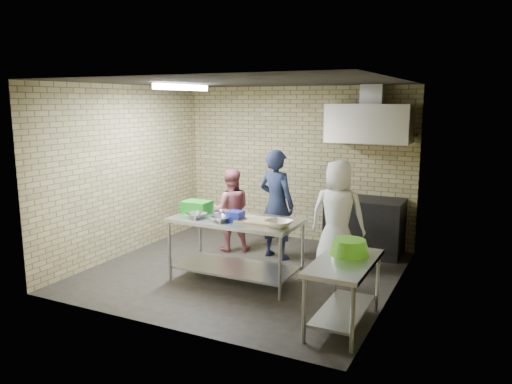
# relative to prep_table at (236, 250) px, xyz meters

# --- Properties ---
(floor) EXTENTS (4.20, 4.20, 0.00)m
(floor) POSITION_rel_prep_table_xyz_m (-0.07, 0.37, -0.44)
(floor) COLOR black
(floor) RESTS_ON ground
(ceiling) EXTENTS (4.20, 4.20, 0.00)m
(ceiling) POSITION_rel_prep_table_xyz_m (-0.07, 0.37, 2.26)
(ceiling) COLOR black
(ceiling) RESTS_ON ground
(back_wall) EXTENTS (4.20, 0.06, 2.70)m
(back_wall) POSITION_rel_prep_table_xyz_m (-0.07, 2.37, 0.91)
(back_wall) COLOR tan
(back_wall) RESTS_ON ground
(front_wall) EXTENTS (4.20, 0.06, 2.70)m
(front_wall) POSITION_rel_prep_table_xyz_m (-0.07, -1.63, 0.91)
(front_wall) COLOR tan
(front_wall) RESTS_ON ground
(left_wall) EXTENTS (0.06, 4.00, 2.70)m
(left_wall) POSITION_rel_prep_table_xyz_m (-2.17, 0.37, 0.91)
(left_wall) COLOR tan
(left_wall) RESTS_ON ground
(right_wall) EXTENTS (0.06, 4.00, 2.70)m
(right_wall) POSITION_rel_prep_table_xyz_m (2.03, 0.37, 0.91)
(right_wall) COLOR tan
(right_wall) RESTS_ON ground
(prep_table) EXTENTS (1.75, 0.88, 0.88)m
(prep_table) POSITION_rel_prep_table_xyz_m (0.00, 0.00, 0.00)
(prep_table) COLOR silver
(prep_table) RESTS_ON floor
(side_counter) EXTENTS (0.60, 1.20, 0.75)m
(side_counter) POSITION_rel_prep_table_xyz_m (1.73, -0.73, -0.06)
(side_counter) COLOR silver
(side_counter) RESTS_ON floor
(stove) EXTENTS (1.20, 0.70, 0.90)m
(stove) POSITION_rel_prep_table_xyz_m (1.28, 2.02, 0.01)
(stove) COLOR black
(stove) RESTS_ON floor
(range_hood) EXTENTS (1.30, 0.60, 0.60)m
(range_hood) POSITION_rel_prep_table_xyz_m (1.28, 2.07, 1.66)
(range_hood) COLOR silver
(range_hood) RESTS_ON back_wall
(hood_duct) EXTENTS (0.35, 0.30, 0.30)m
(hood_duct) POSITION_rel_prep_table_xyz_m (1.28, 2.22, 2.11)
(hood_duct) COLOR #A5A8AD
(hood_duct) RESTS_ON back_wall
(wall_shelf) EXTENTS (0.80, 0.20, 0.04)m
(wall_shelf) POSITION_rel_prep_table_xyz_m (1.58, 2.26, 1.48)
(wall_shelf) COLOR #3F2B19
(wall_shelf) RESTS_ON back_wall
(fluorescent_fixture) EXTENTS (0.10, 1.25, 0.08)m
(fluorescent_fixture) POSITION_rel_prep_table_xyz_m (-1.07, 0.37, 2.20)
(fluorescent_fixture) COLOR white
(fluorescent_fixture) RESTS_ON ceiling
(green_crate) EXTENTS (0.39, 0.29, 0.16)m
(green_crate) POSITION_rel_prep_table_xyz_m (-0.70, 0.12, 0.52)
(green_crate) COLOR green
(green_crate) RESTS_ON prep_table
(blue_tub) EXTENTS (0.19, 0.19, 0.13)m
(blue_tub) POSITION_rel_prep_table_xyz_m (0.05, -0.10, 0.50)
(blue_tub) COLOR #172AB3
(blue_tub) RESTS_ON prep_table
(cutting_board) EXTENTS (0.54, 0.41, 0.03)m
(cutting_board) POSITION_rel_prep_table_xyz_m (0.35, -0.02, 0.45)
(cutting_board) COLOR tan
(cutting_board) RESTS_ON prep_table
(mixing_bowl_a) EXTENTS (0.34, 0.34, 0.07)m
(mixing_bowl_a) POSITION_rel_prep_table_xyz_m (-0.50, -0.20, 0.47)
(mixing_bowl_a) COLOR silver
(mixing_bowl_a) RESTS_ON prep_table
(mixing_bowl_b) EXTENTS (0.26, 0.26, 0.07)m
(mixing_bowl_b) POSITION_rel_prep_table_xyz_m (-0.30, 0.05, 0.47)
(mixing_bowl_b) COLOR #B1B2B8
(mixing_bowl_b) RESTS_ON prep_table
(mixing_bowl_c) EXTENTS (0.31, 0.31, 0.06)m
(mixing_bowl_c) POSITION_rel_prep_table_xyz_m (-0.10, -0.22, 0.47)
(mixing_bowl_c) COLOR #B4B6BB
(mixing_bowl_c) RESTS_ON prep_table
(ceramic_bowl) EXTENTS (0.42, 0.42, 0.08)m
(ceramic_bowl) POSITION_rel_prep_table_xyz_m (0.70, -0.15, 0.48)
(ceramic_bowl) COLOR beige
(ceramic_bowl) RESTS_ON prep_table
(green_basin) EXTENTS (0.46, 0.46, 0.17)m
(green_basin) POSITION_rel_prep_table_xyz_m (1.71, -0.48, 0.40)
(green_basin) COLOR #59C626
(green_basin) RESTS_ON side_counter
(bottle_red) EXTENTS (0.07, 0.07, 0.18)m
(bottle_red) POSITION_rel_prep_table_xyz_m (1.33, 2.26, 1.59)
(bottle_red) COLOR #B22619
(bottle_red) RESTS_ON wall_shelf
(bottle_green) EXTENTS (0.06, 0.06, 0.15)m
(bottle_green) POSITION_rel_prep_table_xyz_m (1.73, 2.26, 1.58)
(bottle_green) COLOR green
(bottle_green) RESTS_ON wall_shelf
(man_navy) EXTENTS (0.71, 0.55, 1.72)m
(man_navy) POSITION_rel_prep_table_xyz_m (0.08, 1.18, 0.42)
(man_navy) COLOR black
(man_navy) RESTS_ON floor
(woman_pink) EXTENTS (0.83, 0.78, 1.36)m
(woman_pink) POSITION_rel_prep_table_xyz_m (-0.75, 1.21, 0.24)
(woman_pink) COLOR #C06572
(woman_pink) RESTS_ON floor
(woman_white) EXTENTS (0.84, 0.59, 1.62)m
(woman_white) POSITION_rel_prep_table_xyz_m (1.10, 1.07, 0.37)
(woman_white) COLOR silver
(woman_white) RESTS_ON floor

